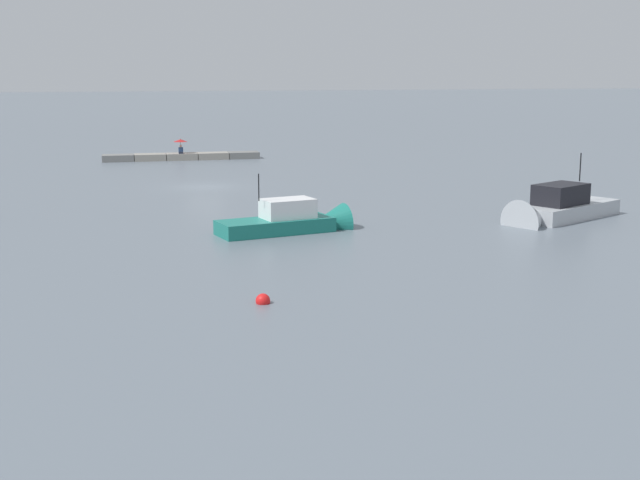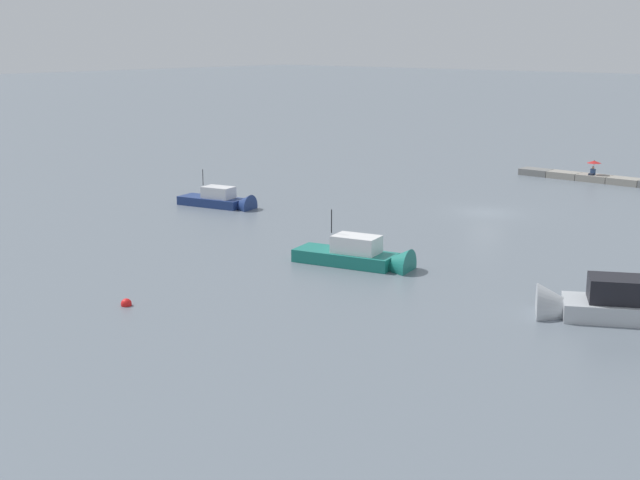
# 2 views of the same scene
# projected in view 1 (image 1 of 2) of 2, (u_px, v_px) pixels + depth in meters

# --- Properties ---
(ground_plane) EXTENTS (500.00, 500.00, 0.00)m
(ground_plane) POSITION_uv_depth(u_px,v_px,m) (205.00, 187.00, 58.80)
(ground_plane) COLOR slate
(seawall_pier) EXTENTS (13.50, 1.70, 0.57)m
(seawall_pier) POSITION_uv_depth(u_px,v_px,m) (182.00, 156.00, 76.12)
(seawall_pier) COLOR slate
(seawall_pier) RESTS_ON ground_plane
(person_seated_blue_left) EXTENTS (0.41, 0.62, 0.73)m
(person_seated_blue_left) POSITION_uv_depth(u_px,v_px,m) (181.00, 151.00, 75.79)
(person_seated_blue_left) COLOR #1E2333
(person_seated_blue_left) RESTS_ON seawall_pier
(umbrella_open_red) EXTENTS (1.20, 1.20, 1.26)m
(umbrella_open_red) POSITION_uv_depth(u_px,v_px,m) (180.00, 140.00, 75.82)
(umbrella_open_red) COLOR black
(umbrella_open_red) RESTS_ON seawall_pier
(motorboat_grey_near) EXTENTS (7.81, 5.68, 4.27)m
(motorboat_grey_near) POSITION_uv_depth(u_px,v_px,m) (555.00, 212.00, 45.70)
(motorboat_grey_near) COLOR #ADB2B7
(motorboat_grey_near) RESTS_ON ground_plane
(motorboat_teal_far) EXTENTS (6.86, 3.44, 3.69)m
(motorboat_teal_far) POSITION_uv_depth(u_px,v_px,m) (296.00, 223.00, 42.73)
(motorboat_teal_far) COLOR #197266
(motorboat_teal_far) RESTS_ON ground_plane
(mooring_buoy_near) EXTENTS (0.50, 0.50, 0.50)m
(mooring_buoy_near) POSITION_uv_depth(u_px,v_px,m) (263.00, 301.00, 29.70)
(mooring_buoy_near) COLOR red
(mooring_buoy_near) RESTS_ON ground_plane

